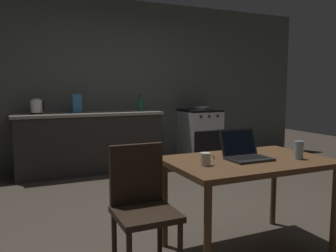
{
  "coord_description": "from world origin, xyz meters",
  "views": [
    {
      "loc": [
        -1.6,
        -2.87,
        1.27
      ],
      "look_at": [
        0.08,
        0.87,
        0.81
      ],
      "focal_mm": 36.6,
      "sensor_mm": 36.0,
      "label": 1
    }
  ],
  "objects": [
    {
      "name": "bottle",
      "position": [
        0.21,
        2.2,
        1.02
      ],
      "size": [
        0.07,
        0.07,
        0.26
      ],
      "color": "#19592D",
      "rests_on": "kitchen_counter"
    },
    {
      "name": "electric_kettle",
      "position": [
        -1.32,
        2.25,
        1.0
      ],
      "size": [
        0.19,
        0.17,
        0.22
      ],
      "color": "black",
      "rests_on": "kitchen_counter"
    },
    {
      "name": "frying_pan",
      "position": [
        1.32,
        2.22,
        0.92
      ],
      "size": [
        0.26,
        0.44,
        0.05
      ],
      "color": "gray",
      "rests_on": "stove_oven"
    },
    {
      "name": "chair",
      "position": [
        -0.85,
        -0.76,
        0.51
      ],
      "size": [
        0.4,
        0.4,
        0.88
      ],
      "rotation": [
        0.0,
        0.0,
        0.11
      ],
      "color": "#2D2116",
      "rests_on": "ground_plane"
    },
    {
      "name": "kitchen_counter",
      "position": [
        -0.59,
        2.25,
        0.45
      ],
      "size": [
        2.16,
        0.64,
        0.9
      ],
      "color": "#282623",
      "rests_on": "ground_plane"
    },
    {
      "name": "laptop",
      "position": [
        -0.02,
        -0.78,
        0.78
      ],
      "size": [
        0.32,
        0.29,
        0.22
      ],
      "rotation": [
        0.0,
        0.0,
        -0.04
      ],
      "color": "#232326",
      "rests_on": "dining_table"
    },
    {
      "name": "stove_oven",
      "position": [
        1.3,
        2.25,
        0.45
      ],
      "size": [
        0.6,
        0.62,
        0.9
      ],
      "color": "#B7BABF",
      "rests_on": "ground_plane"
    },
    {
      "name": "dining_table",
      "position": [
        0.0,
        -0.79,
        0.66
      ],
      "size": [
        1.22,
        0.78,
        0.73
      ],
      "color": "brown",
      "rests_on": "ground_plane"
    },
    {
      "name": "back_wall",
      "position": [
        0.3,
        2.6,
        1.33
      ],
      "size": [
        6.4,
        0.1,
        2.67
      ],
      "primitive_type": "cube",
      "color": "#50554F",
      "rests_on": "ground_plane"
    },
    {
      "name": "ground_plane",
      "position": [
        0.0,
        0.0,
        0.0
      ],
      "size": [
        12.0,
        12.0,
        0.0
      ],
      "primitive_type": "plane",
      "color": "#473D33"
    },
    {
      "name": "cereal_box",
      "position": [
        -0.76,
        2.27,
        1.04
      ],
      "size": [
        0.13,
        0.05,
        0.27
      ],
      "color": "#3372B2",
      "rests_on": "kitchen_counter"
    },
    {
      "name": "drinking_glass",
      "position": [
        0.35,
        -0.95,
        0.8
      ],
      "size": [
        0.07,
        0.07,
        0.14
      ],
      "color": "#99B7C6",
      "rests_on": "dining_table"
    },
    {
      "name": "coffee_mug",
      "position": [
        -0.41,
        -0.85,
        0.78
      ],
      "size": [
        0.11,
        0.07,
        0.09
      ],
      "color": "silver",
      "rests_on": "dining_table"
    }
  ]
}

